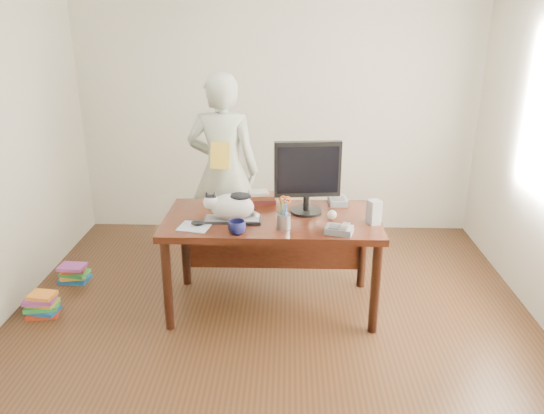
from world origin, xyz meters
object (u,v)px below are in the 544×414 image
at_px(monitor, 307,174).
at_px(pen_cup, 284,219).
at_px(book_pile_b, 74,273).
at_px(phone, 340,229).
at_px(mouse, 198,223).
at_px(baseball, 332,215).
at_px(book_pile_a, 42,305).
at_px(book_stack, 260,197).
at_px(speaker, 374,212).
at_px(calculator, 338,201).
at_px(cat, 230,206).
at_px(person, 223,171).
at_px(keyboard, 233,219).
at_px(desk, 273,231).
at_px(coffee_mug, 237,227).

bearing_deg(monitor, pen_cup, -125.24).
bearing_deg(pen_cup, book_pile_b, 162.71).
xyz_separation_m(pen_cup, phone, (0.39, -0.07, -0.04)).
distance_m(pen_cup, mouse, 0.62).
xyz_separation_m(baseball, book_pile_a, (-2.19, -0.17, -0.70)).
relative_size(monitor, book_stack, 2.13).
relative_size(speaker, book_pile_b, 0.68).
distance_m(mouse, calculator, 1.15).
height_order(phone, speaker, speaker).
bearing_deg(cat, speaker, -0.67).
xyz_separation_m(speaker, book_pile_a, (-2.49, -0.10, -0.75)).
xyz_separation_m(pen_cup, person, (-0.55, 1.03, 0.05)).
bearing_deg(book_pile_b, baseball, -9.88).
bearing_deg(calculator, keyboard, -156.83).
bearing_deg(desk, speaker, -13.75).
relative_size(book_stack, person, 0.15).
relative_size(cat, book_stack, 1.56).
relative_size(pen_cup, book_pile_b, 0.95).
height_order(monitor, calculator, monitor).
xyz_separation_m(desk, pen_cup, (0.09, -0.29, 0.22)).
xyz_separation_m(phone, book_pile_a, (-2.23, 0.09, -0.69)).
xyz_separation_m(pen_cup, coffee_mug, (-0.32, -0.11, -0.02)).
xyz_separation_m(calculator, book_pile_a, (-2.26, -0.51, -0.69)).
bearing_deg(phone, keyboard, -179.38).
bearing_deg(cat, monitor, 17.64).
distance_m(monitor, pen_cup, 0.43).
relative_size(keyboard, book_stack, 1.60).
bearing_deg(person, book_pile_a, 43.14).
distance_m(coffee_mug, book_pile_a, 1.68).
bearing_deg(keyboard, coffee_mug, -76.63).
bearing_deg(baseball, book_pile_b, 170.12).
relative_size(desk, phone, 7.54).
distance_m(cat, monitor, 0.62).
bearing_deg(coffee_mug, pen_cup, 18.62).
distance_m(book_stack, person, 0.60).
distance_m(desk, baseball, 0.49).
height_order(person, book_pile_a, person).
bearing_deg(phone, book_pile_b, 179.20).
relative_size(desk, coffee_mug, 13.28).
relative_size(cat, monitor, 0.73).
relative_size(cat, pen_cup, 1.66).
distance_m(person, book_pile_a, 1.82).
distance_m(speaker, person, 1.50).
xyz_separation_m(cat, person, (-0.16, 0.90, -0.01)).
xyz_separation_m(speaker, baseball, (-0.29, 0.08, -0.05)).
distance_m(keyboard, baseball, 0.73).
bearing_deg(phone, pen_cup, -175.25).
bearing_deg(speaker, phone, -166.91).
xyz_separation_m(book_stack, book_pile_a, (-1.64, -0.54, -0.70)).
xyz_separation_m(person, book_pile_a, (-1.29, -1.02, -0.78)).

